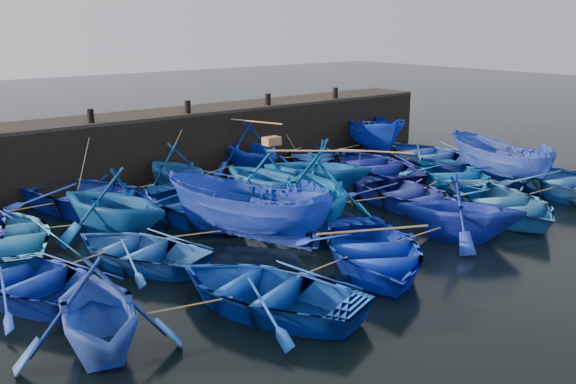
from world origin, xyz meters
TOP-DOWN VIEW (x-y plane):
  - ground at (0.00, 0.00)m, footprint 120.00×120.00m
  - quay_wall at (0.00, 10.50)m, footprint 26.00×2.50m
  - quay_top at (0.00, 10.50)m, footprint 26.00×2.50m
  - bollard_1 at (-4.00, 9.60)m, footprint 0.24×0.24m
  - bollard_2 at (0.00, 9.60)m, footprint 0.24×0.24m
  - bollard_3 at (4.00, 9.60)m, footprint 0.24×0.24m
  - bollard_4 at (8.00, 9.60)m, footprint 0.24×0.24m
  - boat_1 at (-5.12, 7.24)m, footprint 5.93×6.86m
  - boat_2 at (-1.79, 7.44)m, footprint 3.32×3.80m
  - boat_3 at (2.18, 8.34)m, footprint 4.25×4.73m
  - boat_4 at (5.16, 7.93)m, footprint 4.95×5.32m
  - boat_5 at (9.15, 8.16)m, footprint 3.82×5.52m
  - boat_6 at (-8.45, 4.91)m, footprint 4.55×5.59m
  - boat_7 at (-5.52, 4.53)m, footprint 4.66×4.99m
  - boat_8 at (-2.87, 4.25)m, footprint 4.19×5.52m
  - boat_9 at (-0.02, 4.44)m, footprint 3.80×4.28m
  - boat_10 at (2.26, 4.32)m, footprint 5.18×5.21m
  - boat_11 at (5.63, 4.62)m, footprint 5.18×6.21m
  - boat_12 at (9.09, 4.69)m, footprint 4.63×5.84m
  - boat_13 at (-8.97, 1.67)m, footprint 4.58×5.34m
  - boat_14 at (-6.02, 1.97)m, footprint 4.29×4.92m
  - boat_15 at (-2.81, 1.55)m, footprint 4.16×5.32m
  - boat_16 at (-0.20, 1.56)m, footprint 5.52×5.76m
  - boat_17 at (3.52, 1.06)m, footprint 3.91×5.10m
  - boat_18 at (6.75, 1.55)m, footprint 5.63×6.09m
  - boat_19 at (8.78, 1.05)m, footprint 2.33×4.96m
  - boat_20 at (-8.70, -1.88)m, footprint 3.99×4.34m
  - boat_21 at (-5.03, -2.32)m, footprint 4.76×5.55m
  - boat_22 at (-1.47, -2.11)m, footprint 5.66×6.13m
  - boat_23 at (2.18, -2.08)m, footprint 4.71×4.80m
  - boat_24 at (5.07, -1.63)m, footprint 5.32×6.05m
  - boat_25 at (9.07, -1.71)m, footprint 4.90×6.05m
  - wooden_crate at (0.28, 4.44)m, footprint 0.57×0.40m
  - mooring_ropes at (0.19, 4.99)m, footprint 18.27×11.89m
  - loose_oars at (1.53, 3.10)m, footprint 9.36×12.53m

SIDE VIEW (x-z plane):
  - ground at x=0.00m, z-range 0.00..0.00m
  - boat_14 at x=-6.02m, z-range 0.00..0.85m
  - boat_4 at x=5.16m, z-range 0.00..0.90m
  - boat_13 at x=-8.97m, z-range 0.00..0.94m
  - boat_21 at x=-5.03m, z-range 0.00..0.97m
  - boat_17 at x=3.52m, z-range 0.00..0.99m
  - boat_6 at x=-8.45m, z-range 0.00..1.02m
  - boat_18 at x=6.75m, z-range 0.00..1.03m
  - boat_22 at x=-1.47m, z-range 0.00..1.04m
  - boat_24 at x=5.07m, z-range 0.00..1.04m
  - boat_8 at x=-2.87m, z-range 0.00..1.08m
  - boat_12 at x=9.09m, z-range 0.00..1.09m
  - boat_25 at x=9.07m, z-range 0.00..1.11m
  - boat_11 at x=5.63m, z-range 0.00..1.11m
  - boat_1 at x=-5.12m, z-range 0.00..1.19m
  - mooring_ropes at x=0.19m, z-range -0.17..1.93m
  - boat_19 at x=8.78m, z-range 0.00..1.85m
  - boat_20 at x=-8.70m, z-range 0.00..1.91m
  - boat_23 at x=2.18m, z-range 0.00..1.92m
  - boat_2 at x=-1.79m, z-range 0.00..1.93m
  - boat_15 at x=-2.81m, z-range 0.00..1.95m
  - boat_5 at x=9.15m, z-range 0.00..2.00m
  - boat_9 at x=-0.02m, z-range 0.00..2.07m
  - boat_10 at x=2.26m, z-range 0.00..2.08m
  - boat_7 at x=-5.52m, z-range 0.00..2.12m
  - boat_3 at x=2.18m, z-range 0.00..2.21m
  - boat_16 at x=-0.20m, z-range 0.00..2.34m
  - quay_wall at x=0.00m, z-range 0.00..2.50m
  - loose_oars at x=1.53m, z-range 1.02..2.39m
  - wooden_crate at x=0.28m, z-range 2.07..2.35m
  - quay_top at x=0.00m, z-range 2.50..2.62m
  - bollard_1 at x=-4.00m, z-range 2.62..3.12m
  - bollard_2 at x=0.00m, z-range 2.62..3.12m
  - bollard_3 at x=4.00m, z-range 2.62..3.12m
  - bollard_4 at x=8.00m, z-range 2.62..3.12m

